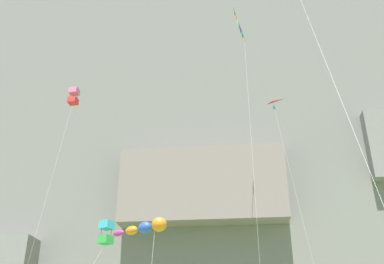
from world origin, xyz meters
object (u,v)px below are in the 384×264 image
kite_windsock_far_left (146,227)px  kite_box_upper_left (73,97)px  kite_banner_front_field (240,39)px  kite_box_upper_mid (106,233)px  kite_delta_near_cliff (274,114)px

kite_windsock_far_left → kite_box_upper_left: kite_box_upper_left is taller
kite_windsock_far_left → kite_banner_front_field: kite_banner_front_field is taller
kite_windsock_far_left → kite_banner_front_field: size_ratio=0.28×
kite_box_upper_mid → kite_delta_near_cliff: (13.60, 2.82, 10.97)m
kite_box_upper_mid → kite_box_upper_left: size_ratio=0.48×
kite_delta_near_cliff → kite_banner_front_field: kite_banner_front_field is taller
kite_delta_near_cliff → kite_windsock_far_left: bearing=-127.7°
kite_box_upper_mid → kite_delta_near_cliff: bearing=11.7°
kite_box_upper_mid → kite_windsock_far_left: bearing=-59.8°
kite_box_upper_mid → kite_banner_front_field: 22.40m
kite_windsock_far_left → kite_box_upper_mid: (-4.91, 8.44, 1.91)m
kite_windsock_far_left → kite_delta_near_cliff: bearing=52.3°
kite_box_upper_left → kite_banner_front_field: size_ratio=0.74×
kite_box_upper_left → kite_banner_front_field: kite_banner_front_field is taller
kite_delta_near_cliff → kite_box_upper_mid: bearing=-168.3°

